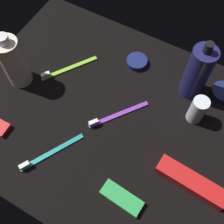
# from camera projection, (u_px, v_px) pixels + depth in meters

# --- Properties ---
(ground_plane) EXTENTS (0.84, 0.64, 0.01)m
(ground_plane) POSITION_uv_depth(u_px,v_px,m) (112.00, 118.00, 0.80)
(ground_plane) COLOR black
(lotion_bottle) EXTENTS (0.07, 0.07, 0.20)m
(lotion_bottle) POSITION_uv_depth(u_px,v_px,m) (197.00, 72.00, 0.76)
(lotion_bottle) COLOR navy
(lotion_bottle) RESTS_ON ground_plane
(bodywash_bottle) EXTENTS (0.07, 0.07, 0.18)m
(bodywash_bottle) POSITION_uv_depth(u_px,v_px,m) (13.00, 62.00, 0.78)
(bodywash_bottle) COLOR silver
(bodywash_bottle) RESTS_ON ground_plane
(deodorant_stick) EXTENTS (0.04, 0.04, 0.09)m
(deodorant_stick) POSITION_uv_depth(u_px,v_px,m) (198.00, 110.00, 0.75)
(deodorant_stick) COLOR silver
(deodorant_stick) RESTS_ON ground_plane
(toothbrush_lime) EXTENTS (0.11, 0.16, 0.02)m
(toothbrush_lime) POSITION_uv_depth(u_px,v_px,m) (66.00, 69.00, 0.86)
(toothbrush_lime) COLOR #8CD133
(toothbrush_lime) RESTS_ON ground_plane
(toothbrush_purple) EXTENTS (0.12, 0.15, 0.02)m
(toothbrush_purple) POSITION_uv_depth(u_px,v_px,m) (115.00, 115.00, 0.79)
(toothbrush_purple) COLOR purple
(toothbrush_purple) RESTS_ON ground_plane
(toothbrush_teal) EXTENTS (0.10, 0.16, 0.02)m
(toothbrush_teal) POSITION_uv_depth(u_px,v_px,m) (48.00, 154.00, 0.74)
(toothbrush_teal) COLOR teal
(toothbrush_teal) RESTS_ON ground_plane
(toothpaste_box_red) EXTENTS (0.18, 0.06, 0.03)m
(toothpaste_box_red) POSITION_uv_depth(u_px,v_px,m) (191.00, 182.00, 0.69)
(toothpaste_box_red) COLOR red
(toothpaste_box_red) RESTS_ON ground_plane
(snack_bar_green) EXTENTS (0.11, 0.05, 0.01)m
(snack_bar_green) POSITION_uv_depth(u_px,v_px,m) (122.00, 198.00, 0.68)
(snack_bar_green) COLOR green
(snack_bar_green) RESTS_ON ground_plane
(cream_tin_left) EXTENTS (0.06, 0.06, 0.02)m
(cream_tin_left) POSITION_uv_depth(u_px,v_px,m) (137.00, 62.00, 0.87)
(cream_tin_left) COLOR navy
(cream_tin_left) RESTS_ON ground_plane
(cream_tin_right) EXTENTS (0.07, 0.07, 0.02)m
(cream_tin_right) POSITION_uv_depth(u_px,v_px,m) (223.00, 92.00, 0.82)
(cream_tin_right) COLOR navy
(cream_tin_right) RESTS_ON ground_plane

